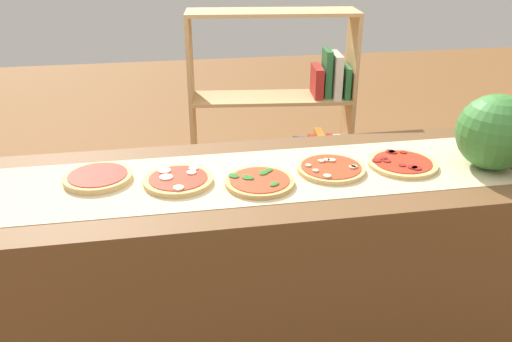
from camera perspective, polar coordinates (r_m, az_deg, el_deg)
counter at (r=2.15m, az=0.00°, el=-11.78°), size 2.11×0.70×0.93m
parchment_paper at (r=1.91m, az=0.00°, el=-0.52°), size 1.89×0.45×0.00m
pizza_plain_0 at (r=1.95m, az=-16.75°, el=-0.68°), size 0.24×0.24×0.02m
pizza_mozzarella_1 at (r=1.87m, az=-8.43°, el=-0.98°), size 0.25×0.25×0.03m
pizza_spinach_2 at (r=1.84m, az=0.39°, el=-1.17°), size 0.24×0.24×0.02m
pizza_mushroom_3 at (r=1.96m, az=8.12°, el=0.27°), size 0.25×0.25×0.02m
pizza_pepperoni_4 at (r=2.06m, az=15.56°, el=0.80°), size 0.26×0.26×0.02m
watermelon at (r=2.12m, az=24.51°, el=3.84°), size 0.28×0.28×0.28m
bookshelf at (r=3.00m, az=3.90°, el=2.24°), size 0.90×0.36×1.37m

